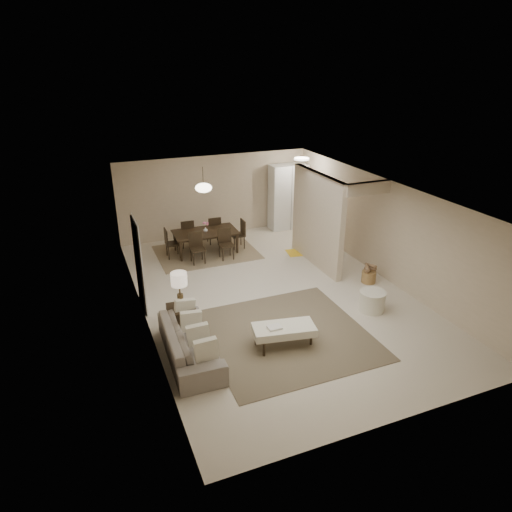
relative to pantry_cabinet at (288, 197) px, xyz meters
name	(u,v)px	position (x,y,z in m)	size (l,w,h in m)	color
floor	(273,294)	(-2.35, -4.15, -1.05)	(9.00, 9.00, 0.00)	beige
ceiling	(275,192)	(-2.35, -4.15, 1.45)	(9.00, 9.00, 0.00)	white
back_wall	(215,195)	(-2.35, 0.35, 0.20)	(6.00, 6.00, 0.00)	#C1AF92
left_wall	(141,267)	(-5.35, -4.15, 0.20)	(9.00, 9.00, 0.00)	#C1AF92
right_wall	(384,229)	(0.65, -4.15, 0.20)	(9.00, 9.00, 0.00)	#C1AF92
partition	(317,220)	(-0.55, -2.90, 0.20)	(0.15, 2.50, 2.50)	#C1AF92
doorway	(139,265)	(-5.32, -3.55, -0.03)	(0.04, 0.90, 2.04)	black
pantry_cabinet	(288,197)	(0.00, 0.00, 0.00)	(1.20, 0.55, 2.10)	white
flush_light	(302,159)	(-0.05, -0.95, 1.41)	(0.44, 0.44, 0.05)	white
living_rug	(286,335)	(-2.82, -5.83, -1.04)	(3.20, 3.20, 0.01)	brown
sofa	(190,343)	(-4.80, -5.83, -0.73)	(0.85, 2.18, 0.64)	gray
ottoman_bench	(284,330)	(-3.02, -6.13, -0.71)	(1.28, 0.76, 0.43)	beige
side_table	(182,321)	(-4.75, -4.99, -0.75)	(0.55, 0.55, 0.61)	black
table_lamp	(179,282)	(-4.75, -4.99, 0.12)	(0.32, 0.32, 0.76)	#47371E
round_pouf	(372,301)	(-0.62, -5.64, -0.82)	(0.58, 0.58, 0.45)	beige
wicker_basket	(369,277)	(0.13, -4.45, -0.90)	(0.35, 0.35, 0.30)	brown
dining_rug	(207,252)	(-3.10, -1.07, -1.04)	(2.80, 2.10, 0.01)	#806F4F
dining_table	(206,242)	(-3.10, -1.07, -0.73)	(1.81, 1.01, 0.64)	black
dining_chairs	(206,239)	(-3.10, -1.07, -0.62)	(2.30, 1.68, 0.86)	black
vase	(205,230)	(-3.10, -1.07, -0.35)	(0.13, 0.13, 0.13)	white
yellow_mat	(302,252)	(-0.51, -2.10, -1.04)	(0.89, 0.55, 0.01)	yellow
pendant_light	(204,188)	(-3.10, -1.07, 0.87)	(0.46, 0.46, 0.71)	#47371E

